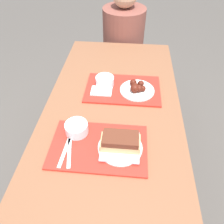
{
  "coord_description": "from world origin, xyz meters",
  "views": [
    {
      "loc": [
        0.08,
        -0.8,
        1.63
      ],
      "look_at": [
        0.0,
        0.02,
        0.82
      ],
      "focal_mm": 35.0,
      "sensor_mm": 36.0,
      "label": 1
    }
  ],
  "objects_px": {
    "bowl_coleslaw_far": "(105,81)",
    "bowl_coleslaw_near": "(77,128)",
    "brisket_sandwich_plate": "(120,143)",
    "wings_plate_far": "(137,88)",
    "person_seated_across": "(124,33)",
    "tray_far": "(123,89)",
    "tray_near": "(99,146)"
  },
  "relations": [
    {
      "from": "brisket_sandwich_plate",
      "to": "wings_plate_far",
      "type": "xyz_separation_m",
      "value": [
        0.07,
        0.44,
        -0.01
      ]
    },
    {
      "from": "tray_far",
      "to": "wings_plate_far",
      "type": "bearing_deg",
      "value": -10.66
    },
    {
      "from": "tray_near",
      "to": "person_seated_across",
      "type": "height_order",
      "value": "person_seated_across"
    },
    {
      "from": "brisket_sandwich_plate",
      "to": "bowl_coleslaw_far",
      "type": "distance_m",
      "value": 0.5
    },
    {
      "from": "bowl_coleslaw_near",
      "to": "bowl_coleslaw_far",
      "type": "relative_size",
      "value": 1.0
    },
    {
      "from": "brisket_sandwich_plate",
      "to": "tray_near",
      "type": "bearing_deg",
      "value": 178.32
    },
    {
      "from": "wings_plate_far",
      "to": "person_seated_across",
      "type": "height_order",
      "value": "person_seated_across"
    },
    {
      "from": "tray_near",
      "to": "person_seated_across",
      "type": "bearing_deg",
      "value": 87.78
    },
    {
      "from": "tray_far",
      "to": "wings_plate_far",
      "type": "xyz_separation_m",
      "value": [
        0.09,
        -0.02,
        0.03
      ]
    },
    {
      "from": "bowl_coleslaw_far",
      "to": "wings_plate_far",
      "type": "distance_m",
      "value": 0.2
    },
    {
      "from": "brisket_sandwich_plate",
      "to": "wings_plate_far",
      "type": "height_order",
      "value": "brisket_sandwich_plate"
    },
    {
      "from": "tray_near",
      "to": "wings_plate_far",
      "type": "height_order",
      "value": "wings_plate_far"
    },
    {
      "from": "tray_near",
      "to": "tray_far",
      "type": "relative_size",
      "value": 1.0
    },
    {
      "from": "tray_far",
      "to": "bowl_coleslaw_far",
      "type": "bearing_deg",
      "value": 167.37
    },
    {
      "from": "bowl_coleslaw_far",
      "to": "bowl_coleslaw_near",
      "type": "bearing_deg",
      "value": -103.13
    },
    {
      "from": "brisket_sandwich_plate",
      "to": "person_seated_across",
      "type": "bearing_deg",
      "value": 92.32
    },
    {
      "from": "tray_far",
      "to": "bowl_coleslaw_near",
      "type": "relative_size",
      "value": 4.05
    },
    {
      "from": "person_seated_across",
      "to": "bowl_coleslaw_near",
      "type": "bearing_deg",
      "value": -97.93
    },
    {
      "from": "bowl_coleslaw_near",
      "to": "bowl_coleslaw_far",
      "type": "bearing_deg",
      "value": 76.87
    },
    {
      "from": "tray_far",
      "to": "wings_plate_far",
      "type": "height_order",
      "value": "wings_plate_far"
    },
    {
      "from": "brisket_sandwich_plate",
      "to": "bowl_coleslaw_far",
      "type": "xyz_separation_m",
      "value": [
        -0.13,
        0.48,
        -0.0
      ]
    },
    {
      "from": "bowl_coleslaw_far",
      "to": "person_seated_across",
      "type": "distance_m",
      "value": 0.82
    },
    {
      "from": "bowl_coleslaw_near",
      "to": "wings_plate_far",
      "type": "bearing_deg",
      "value": 50.74
    },
    {
      "from": "bowl_coleslaw_near",
      "to": "person_seated_across",
      "type": "relative_size",
      "value": 0.16
    },
    {
      "from": "bowl_coleslaw_far",
      "to": "person_seated_across",
      "type": "relative_size",
      "value": 0.16
    },
    {
      "from": "tray_far",
      "to": "wings_plate_far",
      "type": "relative_size",
      "value": 2.19
    },
    {
      "from": "brisket_sandwich_plate",
      "to": "wings_plate_far",
      "type": "distance_m",
      "value": 0.44
    },
    {
      "from": "bowl_coleslaw_far",
      "to": "wings_plate_far",
      "type": "height_order",
      "value": "wings_plate_far"
    },
    {
      "from": "brisket_sandwich_plate",
      "to": "person_seated_across",
      "type": "distance_m",
      "value": 1.29
    },
    {
      "from": "person_seated_across",
      "to": "wings_plate_far",
      "type": "bearing_deg",
      "value": -81.67
    },
    {
      "from": "person_seated_across",
      "to": "tray_near",
      "type": "bearing_deg",
      "value": -92.22
    },
    {
      "from": "tray_near",
      "to": "tray_far",
      "type": "bearing_deg",
      "value": 78.81
    }
  ]
}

